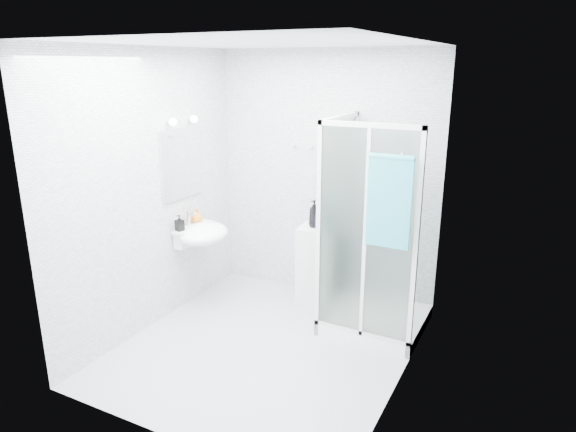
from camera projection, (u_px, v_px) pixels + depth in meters
The scene contains 12 objects.
room at pixel (263, 209), 4.23m from camera, with size 2.40×2.60×2.60m.
shower_enclosure at pixel (366, 285), 4.83m from camera, with size 0.90×0.95×2.00m.
wall_basin at pixel (202, 234), 5.19m from camera, with size 0.46×0.56×0.35m.
mirror at pixel (182, 163), 5.08m from camera, with size 0.02×0.60×0.70m, color white.
vanity_lights at pixel (183, 121), 4.93m from camera, with size 0.10×0.40×0.08m.
wall_hooks at pixel (302, 147), 5.32m from camera, with size 0.23×0.06×0.03m.
storage_cabinet at pixel (316, 266), 5.34m from camera, with size 0.38×0.39×0.85m.
hand_towel at pixel (390, 199), 4.09m from camera, with size 0.36×0.05×0.77m.
shampoo_bottle_a at pixel (314, 214), 5.19m from camera, with size 0.11×0.11×0.28m, color black.
shampoo_bottle_b at pixel (323, 217), 5.14m from camera, with size 0.11×0.11×0.25m, color #0C1849.
soap_dispenser_orange at pixel (197, 216), 5.29m from camera, with size 0.12×0.12×0.16m, color orange.
soap_dispenser_black at pixel (179, 223), 5.05m from camera, with size 0.07×0.07×0.16m, color black.
Camera 1 is at (2.04, -3.53, 2.45)m, focal length 32.00 mm.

